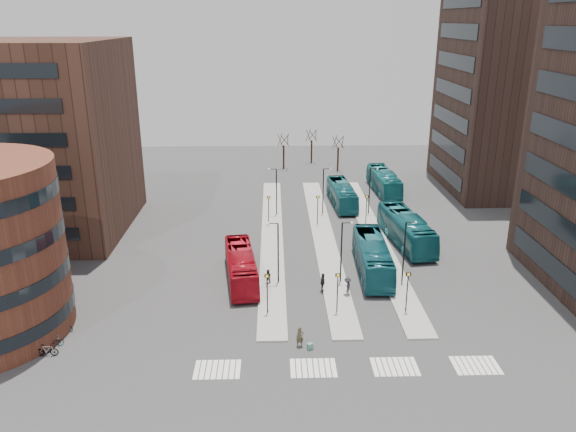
{
  "coord_description": "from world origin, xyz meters",
  "views": [
    {
      "loc": [
        -3.81,
        -30.91,
        24.11
      ],
      "look_at": [
        -2.32,
        23.32,
        5.0
      ],
      "focal_mm": 35.0,
      "sensor_mm": 36.0,
      "label": 1
    }
  ],
  "objects_px": {
    "teal_bus_a": "(372,256)",
    "teal_bus_b": "(342,194)",
    "commuter_b": "(323,283)",
    "bicycle_near": "(53,342)",
    "teal_bus_d": "(384,181)",
    "commuter_a": "(268,277)",
    "commuter_c": "(347,287)",
    "traveller": "(300,337)",
    "bicycle_far": "(64,327)",
    "red_bus": "(241,266)",
    "suitcase": "(310,346)",
    "bicycle_mid": "(47,350)",
    "teal_bus_c": "(406,229)"
  },
  "relations": [
    {
      "from": "teal_bus_a",
      "to": "teal_bus_b",
      "type": "relative_size",
      "value": 1.1
    },
    {
      "from": "teal_bus_d",
      "to": "commuter_b",
      "type": "distance_m",
      "value": 33.78
    },
    {
      "from": "teal_bus_b",
      "to": "commuter_b",
      "type": "distance_m",
      "value": 26.17
    },
    {
      "from": "commuter_a",
      "to": "commuter_c",
      "type": "relative_size",
      "value": 0.84
    },
    {
      "from": "suitcase",
      "to": "traveller",
      "type": "distance_m",
      "value": 1.06
    },
    {
      "from": "suitcase",
      "to": "bicycle_mid",
      "type": "height_order",
      "value": "bicycle_mid"
    },
    {
      "from": "teal_bus_b",
      "to": "teal_bus_c",
      "type": "bearing_deg",
      "value": -71.85
    },
    {
      "from": "teal_bus_c",
      "to": "teal_bus_d",
      "type": "relative_size",
      "value": 1.08
    },
    {
      "from": "commuter_b",
      "to": "bicycle_near",
      "type": "distance_m",
      "value": 23.45
    },
    {
      "from": "commuter_a",
      "to": "traveller",
      "type": "bearing_deg",
      "value": 103.42
    },
    {
      "from": "teal_bus_b",
      "to": "traveller",
      "type": "distance_m",
      "value": 35.75
    },
    {
      "from": "teal_bus_b",
      "to": "commuter_b",
      "type": "xyz_separation_m",
      "value": [
        -4.8,
        -25.72,
        -0.6
      ]
    },
    {
      "from": "red_bus",
      "to": "bicycle_near",
      "type": "height_order",
      "value": "red_bus"
    },
    {
      "from": "red_bus",
      "to": "teal_bus_b",
      "type": "height_order",
      "value": "red_bus"
    },
    {
      "from": "commuter_a",
      "to": "commuter_c",
      "type": "xyz_separation_m",
      "value": [
        7.33,
        -2.57,
        0.15
      ]
    },
    {
      "from": "suitcase",
      "to": "commuter_a",
      "type": "xyz_separation_m",
      "value": [
        -3.33,
        11.4,
        0.5
      ]
    },
    {
      "from": "teal_bus_b",
      "to": "teal_bus_a",
      "type": "bearing_deg",
      "value": -92.18
    },
    {
      "from": "teal_bus_c",
      "to": "traveller",
      "type": "bearing_deg",
      "value": -128.57
    },
    {
      "from": "teal_bus_b",
      "to": "bicycle_near",
      "type": "distance_m",
      "value": 43.55
    },
    {
      "from": "bicycle_near",
      "to": "bicycle_mid",
      "type": "relative_size",
      "value": 0.91
    },
    {
      "from": "traveller",
      "to": "commuter_c",
      "type": "xyz_separation_m",
      "value": [
        4.76,
        8.39,
        0.05
      ]
    },
    {
      "from": "suitcase",
      "to": "commuter_b",
      "type": "distance_m",
      "value": 9.88
    },
    {
      "from": "bicycle_near",
      "to": "teal_bus_b",
      "type": "bearing_deg",
      "value": -62.35
    },
    {
      "from": "commuter_a",
      "to": "commuter_b",
      "type": "relative_size",
      "value": 0.82
    },
    {
      "from": "red_bus",
      "to": "bicycle_far",
      "type": "distance_m",
      "value": 16.73
    },
    {
      "from": "bicycle_near",
      "to": "commuter_a",
      "type": "bearing_deg",
      "value": -82.45
    },
    {
      "from": "traveller",
      "to": "commuter_b",
      "type": "distance_m",
      "value": 9.61
    },
    {
      "from": "bicycle_far",
      "to": "bicycle_near",
      "type": "bearing_deg",
      "value": -170.49
    },
    {
      "from": "teal_bus_d",
      "to": "traveller",
      "type": "xyz_separation_m",
      "value": [
        -14.25,
        -40.94,
        -0.77
      ]
    },
    {
      "from": "bicycle_mid",
      "to": "commuter_b",
      "type": "bearing_deg",
      "value": -68.29
    },
    {
      "from": "commuter_b",
      "to": "teal_bus_d",
      "type": "bearing_deg",
      "value": -19.95
    },
    {
      "from": "teal_bus_d",
      "to": "bicycle_mid",
      "type": "distance_m",
      "value": 53.48
    },
    {
      "from": "suitcase",
      "to": "bicycle_far",
      "type": "xyz_separation_m",
      "value": [
        -19.92,
        3.2,
        0.15
      ]
    },
    {
      "from": "commuter_b",
      "to": "commuter_c",
      "type": "xyz_separation_m",
      "value": [
        2.19,
        -0.86,
        -0.02
      ]
    },
    {
      "from": "bicycle_mid",
      "to": "teal_bus_c",
      "type": "bearing_deg",
      "value": -59.04
    },
    {
      "from": "commuter_c",
      "to": "bicycle_far",
      "type": "height_order",
      "value": "commuter_c"
    },
    {
      "from": "teal_bus_a",
      "to": "bicycle_far",
      "type": "relative_size",
      "value": 7.7
    },
    {
      "from": "commuter_a",
      "to": "commuter_b",
      "type": "distance_m",
      "value": 5.42
    },
    {
      "from": "teal_bus_d",
      "to": "teal_bus_b",
      "type": "bearing_deg",
      "value": -142.16
    },
    {
      "from": "traveller",
      "to": "bicycle_near",
      "type": "bearing_deg",
      "value": 168.64
    },
    {
      "from": "commuter_a",
      "to": "commuter_b",
      "type": "height_order",
      "value": "commuter_b"
    },
    {
      "from": "commuter_c",
      "to": "bicycle_far",
      "type": "relative_size",
      "value": 1.16
    },
    {
      "from": "commuter_b",
      "to": "commuter_c",
      "type": "height_order",
      "value": "commuter_b"
    },
    {
      "from": "teal_bus_a",
      "to": "teal_bus_d",
      "type": "distance_m",
      "value": 28.21
    },
    {
      "from": "red_bus",
      "to": "bicycle_mid",
      "type": "relative_size",
      "value": 6.52
    },
    {
      "from": "teal_bus_b",
      "to": "teal_bus_c",
      "type": "height_order",
      "value": "teal_bus_c"
    },
    {
      "from": "teal_bus_c",
      "to": "bicycle_mid",
      "type": "bearing_deg",
      "value": -152.71
    },
    {
      "from": "teal_bus_c",
      "to": "teal_bus_b",
      "type": "bearing_deg",
      "value": 104.88
    },
    {
      "from": "commuter_c",
      "to": "bicycle_near",
      "type": "bearing_deg",
      "value": -63.39
    },
    {
      "from": "suitcase",
      "to": "teal_bus_b",
      "type": "distance_m",
      "value": 36.05
    }
  ]
}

